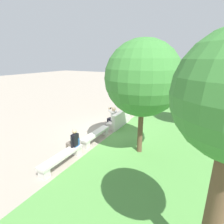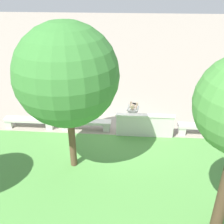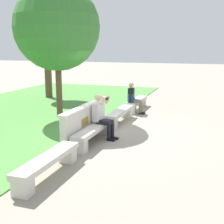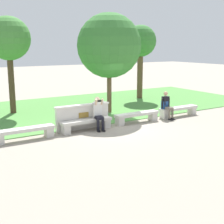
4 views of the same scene
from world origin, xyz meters
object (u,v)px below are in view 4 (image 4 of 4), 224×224
(bench_main, at_px, (25,132))
(bench_near, at_px, (87,123))
(tree_left_background, at_px, (9,40))
(person_photographer, at_px, (98,112))
(tree_right_background, at_px, (141,43))
(bench_mid, at_px, (137,116))
(tree_behind_wall, at_px, (109,46))
(bench_far, at_px, (179,110))
(backpack, at_px, (165,105))
(person_distant, at_px, (167,104))

(bench_main, xyz_separation_m, bench_near, (2.48, 0.00, 0.00))
(bench_near, relative_size, tree_left_background, 0.46)
(person_photographer, xyz_separation_m, tree_right_background, (5.96, 5.23, 2.79))
(bench_mid, bearing_deg, bench_main, 180.00)
(bench_main, distance_m, bench_near, 2.48)
(bench_main, xyz_separation_m, tree_behind_wall, (5.00, 2.40, 3.03))
(tree_right_background, bearing_deg, bench_near, -141.43)
(bench_main, distance_m, bench_far, 7.45)
(bench_main, distance_m, tree_behind_wall, 6.32)
(bench_main, bearing_deg, bench_near, 0.00)
(bench_mid, bearing_deg, bench_far, 0.00)
(backpack, bearing_deg, tree_left_background, 140.31)
(person_distant, distance_m, tree_left_background, 8.15)
(bench_mid, bearing_deg, backpack, 1.00)
(tree_left_background, relative_size, tree_right_background, 1.03)
(person_photographer, bearing_deg, tree_behind_wall, 50.78)
(person_distant, height_order, tree_behind_wall, tree_behind_wall)
(bench_far, height_order, person_photographer, person_photographer)
(tree_behind_wall, xyz_separation_m, tree_right_background, (3.94, 2.75, 0.19))
(bench_mid, distance_m, backpack, 1.65)
(bench_far, relative_size, backpack, 5.05)
(person_photographer, xyz_separation_m, tree_left_background, (-2.16, 4.89, 2.89))
(bench_near, bearing_deg, person_photographer, -8.69)
(tree_left_background, bearing_deg, bench_far, -35.98)
(bench_far, relative_size, tree_left_background, 0.46)
(bench_mid, relative_size, person_distant, 1.71)
(bench_near, distance_m, person_distant, 4.17)
(person_distant, bearing_deg, person_photographer, -179.86)
(person_distant, xyz_separation_m, tree_left_background, (-5.82, 4.88, 2.95))
(bench_mid, bearing_deg, bench_near, 180.00)
(bench_near, xyz_separation_m, person_photographer, (0.49, -0.08, 0.43))
(person_distant, distance_m, tree_behind_wall, 3.98)
(person_photographer, bearing_deg, backpack, 1.65)
(person_distant, relative_size, tree_behind_wall, 0.26)
(bench_near, bearing_deg, person_distant, -0.92)
(bench_mid, height_order, tree_left_background, tree_left_background)
(tree_behind_wall, height_order, tree_left_background, tree_behind_wall)
(bench_near, bearing_deg, backpack, 0.40)
(bench_near, height_order, bench_mid, same)
(bench_mid, distance_m, tree_left_background, 7.17)
(bench_near, bearing_deg, bench_far, 0.00)
(bench_far, xyz_separation_m, tree_right_background, (1.49, 5.15, 3.22))
(person_distant, xyz_separation_m, tree_right_background, (2.31, 5.22, 2.85))
(bench_far, height_order, person_distant, person_distant)
(bench_near, relative_size, bench_mid, 1.00)
(person_distant, bearing_deg, bench_far, 4.65)
(bench_main, height_order, tree_left_background, tree_left_background)
(bench_main, xyz_separation_m, tree_right_background, (8.94, 5.15, 3.22))
(tree_behind_wall, distance_m, tree_right_background, 4.81)
(bench_main, xyz_separation_m, bench_far, (7.45, 0.00, 0.00))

